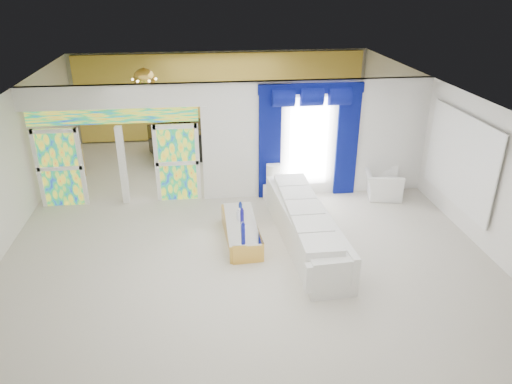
{
  "coord_description": "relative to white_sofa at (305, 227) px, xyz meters",
  "views": [
    {
      "loc": [
        -0.82,
        -10.39,
        5.34
      ],
      "look_at": [
        0.3,
        -1.2,
        1.1
      ],
      "focal_mm": 33.55,
      "sensor_mm": 36.0,
      "label": 1
    }
  ],
  "objects": [
    {
      "name": "floor",
      "position": [
        -1.31,
        1.59,
        -0.38
      ],
      "size": [
        12.0,
        12.0,
        0.0
      ],
      "primitive_type": "plane",
      "color": "#B7AF9E",
      "rests_on": "ground"
    },
    {
      "name": "dividing_wall",
      "position": [
        0.84,
        2.59,
        1.12
      ],
      "size": [
        5.7,
        0.18,
        3.0
      ],
      "primitive_type": "cube",
      "color": "white",
      "rests_on": "ground"
    },
    {
      "name": "dividing_header",
      "position": [
        -4.16,
        2.59,
        2.34
      ],
      "size": [
        4.3,
        0.18,
        0.55
      ],
      "primitive_type": "cube",
      "color": "white",
      "rests_on": "dividing_wall"
    },
    {
      "name": "stained_panel_left",
      "position": [
        -5.59,
        2.59,
        0.62
      ],
      "size": [
        0.95,
        0.04,
        2.0
      ],
      "primitive_type": "cube",
      "color": "#994C3F",
      "rests_on": "ground"
    },
    {
      "name": "stained_panel_right",
      "position": [
        -2.74,
        2.59,
        0.62
      ],
      "size": [
        0.95,
        0.04,
        2.0
      ],
      "primitive_type": "cube",
      "color": "#994C3F",
      "rests_on": "ground"
    },
    {
      "name": "stained_transom",
      "position": [
        -4.16,
        2.59,
        1.87
      ],
      "size": [
        4.0,
        0.05,
        0.35
      ],
      "primitive_type": "cube",
      "color": "#994C3F",
      "rests_on": "dividing_header"
    },
    {
      "name": "window_pane",
      "position": [
        0.59,
        2.49,
        1.07
      ],
      "size": [
        1.0,
        0.02,
        2.3
      ],
      "primitive_type": "cube",
      "color": "white",
      "rests_on": "dividing_wall"
    },
    {
      "name": "blue_drape_left",
      "position": [
        -0.41,
        2.46,
        1.02
      ],
      "size": [
        0.55,
        0.1,
        2.8
      ],
      "primitive_type": "cube",
      "color": "#030E42",
      "rests_on": "ground"
    },
    {
      "name": "blue_drape_right",
      "position": [
        1.59,
        2.46,
        1.02
      ],
      "size": [
        0.55,
        0.1,
        2.8
      ],
      "primitive_type": "cube",
      "color": "#030E42",
      "rests_on": "ground"
    },
    {
      "name": "blue_pelmet",
      "position": [
        0.59,
        2.46,
        2.44
      ],
      "size": [
        2.6,
        0.12,
        0.25
      ],
      "primitive_type": "cube",
      "color": "#030E42",
      "rests_on": "dividing_wall"
    },
    {
      "name": "wall_mirror",
      "position": [
        3.63,
        0.59,
        1.17
      ],
      "size": [
        0.04,
        2.7,
        1.9
      ],
      "primitive_type": "cube",
      "color": "white",
      "rests_on": "ground"
    },
    {
      "name": "gold_curtains",
      "position": [
        -1.31,
        7.49,
        1.12
      ],
      "size": [
        9.7,
        0.12,
        2.9
      ],
      "primitive_type": "cube",
      "color": "gold",
      "rests_on": "ground"
    },
    {
      "name": "white_sofa",
      "position": [
        0.0,
        0.0,
        0.0
      ],
      "size": [
        1.1,
        4.07,
        0.77
      ],
      "primitive_type": "cube",
      "rotation": [
        0.0,
        0.0,
        0.06
      ],
      "color": "white",
      "rests_on": "ground"
    },
    {
      "name": "coffee_table",
      "position": [
        -1.35,
        0.3,
        -0.17
      ],
      "size": [
        0.76,
        1.97,
        0.43
      ],
      "primitive_type": "cube",
      "rotation": [
        0.0,
        0.0,
        0.06
      ],
      "color": "gold",
      "rests_on": "ground"
    },
    {
      "name": "console_table",
      "position": [
        -0.03,
        2.33,
        -0.2
      ],
      "size": [
        1.15,
        0.5,
        0.37
      ],
      "primitive_type": "cube",
      "rotation": [
        0.0,
        0.0,
        -0.14
      ],
      "color": "white",
      "rests_on": "ground"
    },
    {
      "name": "table_lamp",
      "position": [
        -0.33,
        2.33,
        0.28
      ],
      "size": [
        0.36,
        0.36,
        0.58
      ],
      "primitive_type": "cylinder",
      "color": "white",
      "rests_on": "console_table"
    },
    {
      "name": "armchair",
      "position": [
        2.54,
        2.19,
        -0.04
      ],
      "size": [
        1.14,
        1.25,
        0.69
      ],
      "primitive_type": "imported",
      "rotation": [
        0.0,
        0.0,
        1.35
      ],
      "color": "white",
      "rests_on": "ground"
    },
    {
      "name": "grand_piano",
      "position": [
        -2.9,
        5.83,
        0.06
      ],
      "size": [
        1.85,
        2.11,
        0.89
      ],
      "primitive_type": "cube",
      "rotation": [
        0.0,
        0.0,
        0.33
      ],
      "color": "black",
      "rests_on": "ground"
    },
    {
      "name": "piano_bench",
      "position": [
        -2.9,
        4.23,
        -0.25
      ],
      "size": [
        0.88,
        0.57,
        0.27
      ],
      "primitive_type": "cube",
      "rotation": [
        0.0,
        0.0,
        0.33
      ],
      "color": "black",
      "rests_on": "ground"
    },
    {
      "name": "tv_console",
      "position": [
        -5.79,
        4.68,
        0.02
      ],
      "size": [
        0.66,
        0.62,
        0.81
      ],
      "primitive_type": "cube",
      "rotation": [
        0.0,
        0.0,
        0.23
      ],
      "color": "tan",
      "rests_on": "ground"
    },
    {
      "name": "chandelier",
      "position": [
        -3.61,
        4.99,
        2.27
      ],
      "size": [
        0.6,
        0.6,
        0.6
      ],
      "primitive_type": "sphere",
      "color": "gold",
      "rests_on": "ceiling"
    },
    {
      "name": "decanters",
      "position": [
        -1.34,
        0.26,
        0.15
      ],
      "size": [
        0.15,
        1.14,
        0.28
      ],
      "color": "navy",
      "rests_on": "coffee_table"
    }
  ]
}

